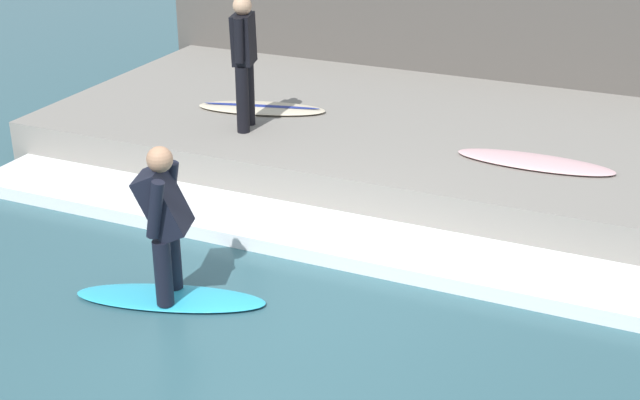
# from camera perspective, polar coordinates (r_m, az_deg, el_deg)

# --- Properties ---
(ground_plane) EXTENTS (28.00, 28.00, 0.00)m
(ground_plane) POSITION_cam_1_polar(r_m,az_deg,el_deg) (8.35, -2.54, -6.69)
(ground_plane) COLOR #335B66
(concrete_ledge) EXTENTS (4.40, 9.55, 0.55)m
(concrete_ledge) POSITION_cam_1_polar(r_m,az_deg,el_deg) (11.65, 6.31, 3.80)
(concrete_ledge) COLOR gray
(concrete_ledge) RESTS_ON ground_plane
(back_wall) EXTENTS (0.50, 10.03, 1.98)m
(back_wall) POSITION_cam_1_polar(r_m,az_deg,el_deg) (13.70, 9.70, 9.81)
(back_wall) COLOR #544F49
(back_wall) RESTS_ON ground_plane
(wave_foam_crest) EXTENTS (1.00, 9.08, 0.16)m
(wave_foam_crest) POSITION_cam_1_polar(r_m,az_deg,el_deg) (9.39, 1.09, -2.49)
(wave_foam_crest) COLOR white
(wave_foam_crest) RESTS_ON ground_plane
(surfboard_riding) EXTENTS (1.01, 1.88, 0.06)m
(surfboard_riding) POSITION_cam_1_polar(r_m,az_deg,el_deg) (8.51, -9.54, -6.20)
(surfboard_riding) COLOR #2DADD1
(surfboard_riding) RESTS_ON ground_plane
(surfer_riding) EXTENTS (0.55, 0.56, 1.48)m
(surfer_riding) POSITION_cam_1_polar(r_m,az_deg,el_deg) (8.12, -9.95, -1.00)
(surfer_riding) COLOR black
(surfer_riding) RESTS_ON surfboard_riding
(surfer_waiting_near) EXTENTS (0.54, 0.34, 1.65)m
(surfer_waiting_near) POSITION_cam_1_polar(r_m,az_deg,el_deg) (10.98, -4.89, 9.19)
(surfer_waiting_near) COLOR black
(surfer_waiting_near) RESTS_ON concrete_ledge
(surfboard_waiting_near) EXTENTS (0.98, 1.80, 0.07)m
(surfboard_waiting_near) POSITION_cam_1_polar(r_m,az_deg,el_deg) (11.90, -3.75, 5.90)
(surfboard_waiting_near) COLOR beige
(surfboard_waiting_near) RESTS_ON concrete_ledge
(surfboard_spare) EXTENTS (0.54, 1.78, 0.06)m
(surfboard_spare) POSITION_cam_1_polar(r_m,az_deg,el_deg) (10.33, 13.59, 2.39)
(surfboard_spare) COLOR beige
(surfboard_spare) RESTS_ON concrete_ledge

